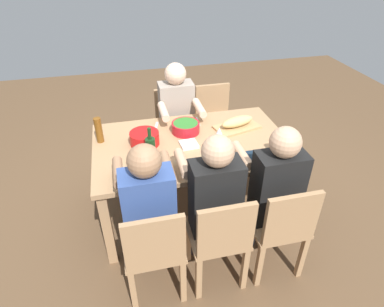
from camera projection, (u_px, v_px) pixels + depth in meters
The scene contains 24 objects.
ground_plane at pixel (192, 207), 3.17m from camera, with size 8.00×8.00×0.00m, color brown.
dining_table at pixel (192, 151), 2.81m from camera, with size 1.64×1.02×0.74m.
chair_near_center at pixel (220, 237), 2.23m from camera, with size 0.40×0.40×0.85m.
diner_near_center at pixel (214, 196), 2.26m from camera, with size 0.41×0.53×1.20m.
chair_far_center at pixel (175, 123), 3.57m from camera, with size 0.40×0.40×0.85m.
diner_far_center at pixel (177, 113), 3.31m from camera, with size 0.41×0.53×1.20m.
chair_near_left at pixel (154, 249), 2.14m from camera, with size 0.40×0.40×0.85m.
diner_near_left at pixel (148, 206), 2.17m from camera, with size 0.41×0.53×1.20m.
chair_far_right at pixel (214, 119), 3.66m from camera, with size 0.40×0.40×0.85m.
chair_near_right at pixel (281, 226), 2.32m from camera, with size 0.40×0.40×0.85m.
diner_near_right at pixel (274, 186), 2.35m from camera, with size 0.41×0.53×1.20m.
serving_bowl_greens at pixel (186, 127), 2.88m from camera, with size 0.25×0.25×0.09m.
serving_bowl_salad at pixel (145, 138), 2.71m from camera, with size 0.24×0.24×0.11m.
cutting_board at pixel (237, 127), 2.96m from camera, with size 0.40×0.22×0.02m, color tan.
bread_loaf at pixel (237, 122), 2.93m from camera, with size 0.32×0.11×0.09m, color tan.
wine_bottle at pixel (151, 149), 2.48m from camera, with size 0.08×0.08×0.29m.
beer_bottle at pixel (99, 130), 2.71m from camera, with size 0.06×0.06×0.22m, color brown.
wine_glass at pixel (219, 133), 2.66m from camera, with size 0.08×0.08×0.17m.
placemat_near_center at pixel (203, 166), 2.48m from camera, with size 0.32×0.23×0.01m, color black.
fork_far_center at pixel (198, 121), 3.07m from camera, with size 0.02×0.17×0.01m, color silver.
placemat_near_left at pixel (143, 174), 2.39m from camera, with size 0.32×0.23×0.01m, color #142333.
placemat_near_right at pixel (258, 158), 2.56m from camera, with size 0.32×0.23×0.01m, color #142333.
carving_knife at pixel (156, 128), 2.95m from camera, with size 0.23×0.02×0.01m, color silver.
napkin_stack at pixel (189, 144), 2.71m from camera, with size 0.14×0.14×0.02m, color white.
Camera 1 is at (-0.54, -2.28, 2.20)m, focal length 30.66 mm.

